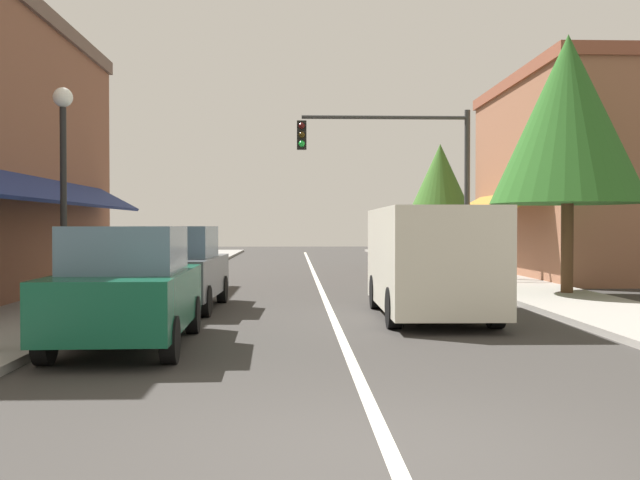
{
  "coord_description": "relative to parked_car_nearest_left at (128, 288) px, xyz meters",
  "views": [
    {
      "loc": [
        -0.76,
        -5.68,
        1.78
      ],
      "look_at": [
        -0.03,
        14.79,
        1.39
      ],
      "focal_mm": 41.79,
      "sensor_mm": 36.0,
      "label": 1
    }
  ],
  "objects": [
    {
      "name": "tree_right_far",
      "position": [
        8.87,
        21.67,
        2.96
      ],
      "size": [
        2.77,
        2.77,
        5.38
      ],
      "color": "#4C331E",
      "rests_on": "ground"
    },
    {
      "name": "sidewalk_left",
      "position": [
        -2.32,
        12.77,
        -0.82
      ],
      "size": [
        2.6,
        56.0,
        0.12
      ],
      "primitive_type": "cube",
      "color": "gray",
      "rests_on": "ground"
    },
    {
      "name": "van_in_lane",
      "position": [
        5.05,
        3.42,
        0.27
      ],
      "size": [
        2.05,
        5.2,
        2.12
      ],
      "rotation": [
        0.0,
        0.0,
        -0.01
      ],
      "color": "beige",
      "rests_on": "ground"
    },
    {
      "name": "tree_right_near",
      "position": [
        9.2,
        7.3,
        3.53
      ],
      "size": [
        3.8,
        3.8,
        6.51
      ],
      "color": "#4C331E",
      "rests_on": "ground"
    },
    {
      "name": "lane_center_stripe",
      "position": [
        3.18,
        12.77,
        -0.88
      ],
      "size": [
        0.14,
        52.0,
        0.01
      ],
      "primitive_type": "cube",
      "color": "silver",
      "rests_on": "ground"
    },
    {
      "name": "parked_car_second_left",
      "position": [
        -0.06,
        4.96,
        0.0
      ],
      "size": [
        1.87,
        4.14,
        1.77
      ],
      "rotation": [
        0.0,
        0.0,
        -0.03
      ],
      "color": "#4C5156",
      "rests_on": "ground"
    },
    {
      "name": "sidewalk_right",
      "position": [
        8.68,
        12.77,
        -0.82
      ],
      "size": [
        2.6,
        56.0,
        0.12
      ],
      "primitive_type": "cube",
      "color": "gray",
      "rests_on": "ground"
    },
    {
      "name": "parked_car_nearest_left",
      "position": [
        0.0,
        0.0,
        0.0
      ],
      "size": [
        1.87,
        4.15,
        1.77
      ],
      "rotation": [
        0.0,
        0.0,
        0.03
      ],
      "color": "#0F4C33",
      "rests_on": "ground"
    },
    {
      "name": "ground_plane",
      "position": [
        3.18,
        12.77,
        -0.88
      ],
      "size": [
        80.0,
        80.0,
        0.0
      ],
      "primitive_type": "plane",
      "color": "#33302D"
    },
    {
      "name": "traffic_signal_mast_arm",
      "position": [
        6.01,
        12.69,
        2.91
      ],
      "size": [
        5.54,
        0.5,
        5.48
      ],
      "color": "#333333",
      "rests_on": "ground"
    },
    {
      "name": "storefront_right_block",
      "position": [
        12.74,
        14.77,
        2.61
      ],
      "size": [
        6.84,
        10.2,
        6.97
      ],
      "color": "#8E5B42",
      "rests_on": "ground"
    },
    {
      "name": "street_lamp_left_near",
      "position": [
        -1.8,
        2.9,
        2.07
      ],
      "size": [
        0.36,
        0.36,
        4.31
      ],
      "color": "black",
      "rests_on": "ground"
    }
  ]
}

